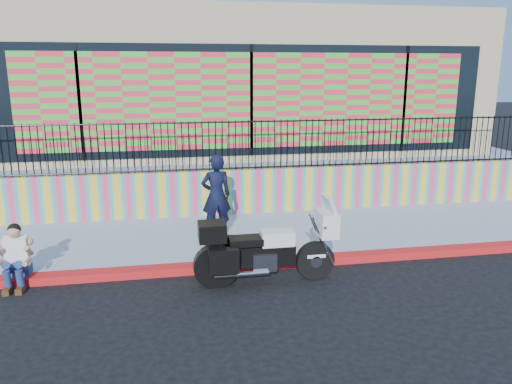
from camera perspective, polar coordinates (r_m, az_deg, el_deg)
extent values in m
plane|color=black|center=(9.59, 3.77, -8.39)|extent=(90.00, 90.00, 0.00)
cube|color=red|center=(9.56, 3.77, -7.97)|extent=(16.00, 0.30, 0.15)
cube|color=#989FB7|center=(11.07, 1.69, -4.88)|extent=(16.00, 3.00, 0.15)
cube|color=#E63C6E|center=(12.41, 0.18, 0.17)|extent=(16.00, 0.20, 1.10)
cube|color=#989FB7|center=(17.36, -2.91, 3.80)|extent=(16.00, 10.00, 1.25)
cube|color=tan|center=(16.91, -2.93, 12.48)|extent=(14.00, 8.00, 4.00)
cube|color=black|center=(12.95, -0.54, 10.37)|extent=(12.60, 0.04, 2.80)
cube|color=#DE3142|center=(12.92, -0.52, 10.36)|extent=(11.48, 0.02, 2.40)
cylinder|color=black|center=(8.94, 6.77, -7.78)|extent=(0.68, 0.14, 0.68)
cylinder|color=black|center=(8.62, -4.62, -8.58)|extent=(0.68, 0.14, 0.68)
cube|color=black|center=(8.67, 1.19, -7.13)|extent=(0.98, 0.29, 0.35)
cube|color=silver|center=(8.70, 0.85, -7.79)|extent=(0.41, 0.35, 0.31)
cube|color=silver|center=(8.61, 2.42, -5.24)|extent=(0.57, 0.33, 0.25)
cube|color=black|center=(8.52, -1.20, -5.60)|extent=(0.57, 0.35, 0.12)
cube|color=silver|center=(8.78, 8.05, -3.58)|extent=(0.31, 0.54, 0.43)
cube|color=silver|center=(8.70, 8.39, -1.48)|extent=(0.19, 0.48, 0.35)
cube|color=black|center=(8.39, -5.06, -4.54)|extent=(0.46, 0.43, 0.31)
cube|color=black|center=(8.25, -3.71, -7.88)|extent=(0.50, 0.19, 0.41)
cube|color=black|center=(8.83, -4.18, -6.42)|extent=(0.50, 0.19, 0.41)
cube|color=silver|center=(8.91, 6.79, -7.16)|extent=(0.33, 0.17, 0.06)
imported|color=black|center=(10.58, -4.57, -0.42)|extent=(0.69, 0.50, 1.76)
cube|color=navy|center=(9.69, -25.38, -7.99)|extent=(0.36, 0.28, 0.18)
cube|color=white|center=(9.54, -25.65, -6.12)|extent=(0.38, 0.27, 0.54)
sphere|color=tan|center=(9.39, -25.94, -4.12)|extent=(0.21, 0.21, 0.21)
cube|color=#472814|center=(9.39, -26.53, -10.04)|extent=(0.11, 0.26, 0.10)
cube|color=#472814|center=(9.34, -25.34, -10.05)|extent=(0.11, 0.26, 0.10)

